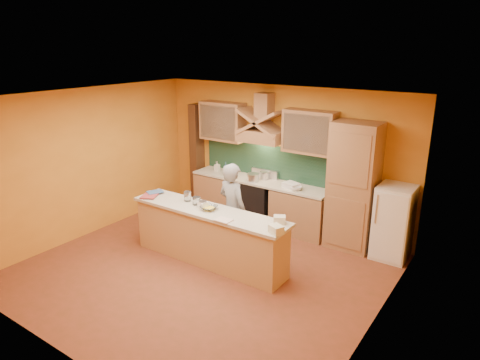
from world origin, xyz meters
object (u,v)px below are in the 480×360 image
Objects in this scene: stove at (259,202)px; kitchen_scale at (203,205)px; person at (232,209)px; mixing_bowl at (209,208)px; fridge at (393,222)px.

kitchen_scale is (0.09, -1.90, 0.55)m from stove.
kitchen_scale is (-0.26, -0.48, 0.18)m from person.
kitchen_scale is at bearing -177.68° from mixing_bowl.
fridge is 2.76m from person.
person is at bearing 74.06° from mixing_bowl.
person is (-2.36, -1.42, 0.17)m from fridge.
mixing_bowl is (-0.14, -0.48, 0.15)m from person.
mixing_bowl is at bearing -142.72° from fridge.
fridge reaches higher than mixing_bowl.
kitchen_scale reaches higher than stove.
mixing_bowl is (0.21, -1.90, 0.53)m from stove.
mixing_bowl reaches higher than stove.
stove is 2.71m from fridge.
mixing_bowl is (-2.49, -1.90, 0.33)m from fridge.
stove is 1.51m from person.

